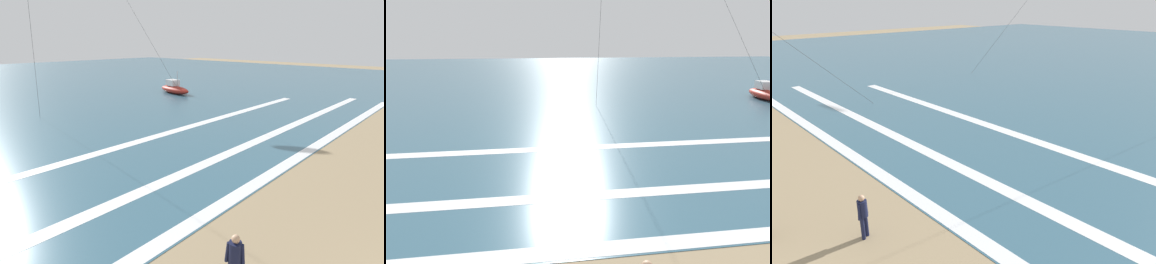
# 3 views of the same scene
# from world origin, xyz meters

# --- Properties ---
(wave_foam_shoreline) EXTENTS (56.25, 0.65, 0.01)m
(wave_foam_shoreline) POSITION_xyz_m (0.42, 8.02, 0.01)
(wave_foam_shoreline) COLOR white
(wave_foam_shoreline) RESTS_ON ocean_surface
(wave_foam_mid_break) EXTENTS (54.87, 0.70, 0.01)m
(wave_foam_mid_break) POSITION_xyz_m (1.24, 11.11, 0.01)
(wave_foam_mid_break) COLOR white
(wave_foam_mid_break) RESTS_ON ocean_surface
(wave_foam_outer_break) EXTENTS (45.72, 0.75, 0.01)m
(wave_foam_outer_break) POSITION_xyz_m (0.93, 16.48, 0.01)
(wave_foam_outer_break) COLOR white
(wave_foam_outer_break) RESTS_ON ocean_surface
(surfer_left_near) EXTENTS (0.32, 0.49, 1.60)m
(surfer_left_near) POSITION_xyz_m (-1.86, 5.34, 0.96)
(surfer_left_near) COLOR #141938
(surfer_left_near) RESTS_ON ground
(offshore_boat) EXTENTS (2.51, 5.41, 2.70)m
(offshore_boat) POSITION_xyz_m (17.59, 28.10, 0.55)
(offshore_boat) COLOR maroon
(offshore_boat) RESTS_ON ground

